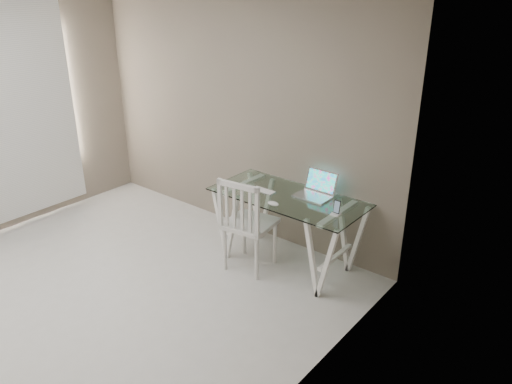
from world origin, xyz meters
TOP-DOWN VIEW (x-y plane):
  - room at (-0.06, 0.02)m, footprint 4.50×4.52m
  - desk at (0.99, 1.85)m, footprint 1.50×0.70m
  - chair at (0.74, 1.51)m, footprint 0.50×0.50m
  - laptop at (1.18, 2.04)m, footprint 0.33×0.30m
  - keyboard at (0.72, 1.80)m, footprint 0.25×0.11m
  - mouse at (1.00, 1.59)m, footprint 0.12×0.07m
  - phone_dock at (1.55, 1.78)m, footprint 0.07×0.07m

SIDE VIEW (x-z plane):
  - desk at x=0.99m, z-range 0.01..0.76m
  - chair at x=0.74m, z-range 0.05..1.02m
  - keyboard at x=0.72m, z-range 0.75..0.75m
  - mouse at x=1.00m, z-range 0.75..0.78m
  - phone_dock at x=1.55m, z-range 0.72..0.85m
  - laptop at x=1.18m, z-range 0.69..0.91m
  - room at x=-0.06m, z-range 0.36..3.07m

